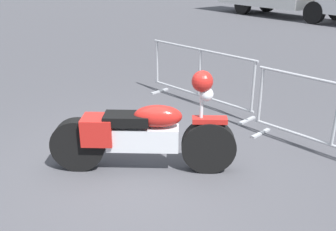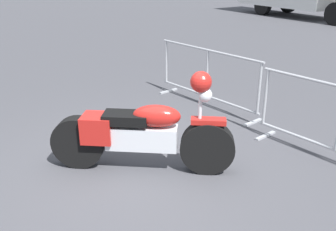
% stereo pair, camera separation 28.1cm
% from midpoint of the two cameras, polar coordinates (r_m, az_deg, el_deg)
% --- Properties ---
extents(ground_plane, '(120.00, 120.00, 0.00)m').
position_cam_midpoint_polar(ground_plane, '(4.76, -3.27, -9.09)').
color(ground_plane, '#424247').
extents(motorcycle, '(1.64, 1.91, 1.32)m').
position_cam_midpoint_polar(motorcycle, '(4.67, -2.33, -2.74)').
color(motorcycle, black).
rests_on(motorcycle, ground).
extents(crowd_barrier_near, '(2.40, 0.66, 1.07)m').
position_cam_midpoint_polar(crowd_barrier_near, '(6.87, 7.14, 5.81)').
color(crowd_barrier_near, '#9EA0A5').
rests_on(crowd_barrier_near, ground).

